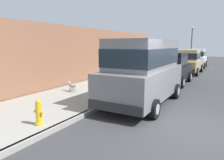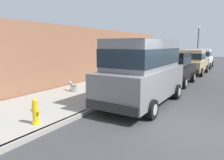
% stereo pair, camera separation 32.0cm
% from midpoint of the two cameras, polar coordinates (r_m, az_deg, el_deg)
% --- Properties ---
extents(ground_plane, '(80.00, 80.00, 0.00)m').
position_cam_midpoint_polar(ground_plane, '(6.46, 18.84, -12.20)').
color(ground_plane, '#38383A').
extents(curb, '(0.16, 64.00, 0.14)m').
position_cam_midpoint_polar(curb, '(7.60, -5.83, -7.87)').
color(curb, gray).
rests_on(curb, ground).
extents(sidewalk, '(3.60, 64.00, 0.14)m').
position_cam_midpoint_polar(sidewalk, '(8.71, -15.67, -5.90)').
color(sidewalk, '#99968E').
rests_on(sidewalk, ground).
extents(car_grey_van, '(2.18, 4.92, 2.52)m').
position_cam_midpoint_polar(car_grey_van, '(8.35, 7.49, 2.99)').
color(car_grey_van, slate).
rests_on(car_grey_van, ground).
extents(car_black_hatchback, '(1.99, 3.82, 1.88)m').
position_cam_midpoint_polar(car_black_hatchback, '(13.14, 14.99, 3.27)').
color(car_black_hatchback, black).
rests_on(car_black_hatchback, ground).
extents(car_tan_sedan, '(2.05, 4.61, 1.92)m').
position_cam_midpoint_polar(car_tan_sedan, '(18.28, 19.28, 4.76)').
color(car_tan_sedan, tan).
rests_on(car_tan_sedan, ground).
extents(car_white_hatchback, '(2.00, 3.82, 1.88)m').
position_cam_midpoint_polar(car_white_hatchback, '(23.32, 21.34, 5.54)').
color(car_white_hatchback, white).
rests_on(car_white_hatchback, ground).
extents(dog_grey, '(0.74, 0.33, 0.49)m').
position_cam_midpoint_polar(dog_grey, '(10.20, -11.74, -1.44)').
color(dog_grey, '#999691').
rests_on(dog_grey, sidewalk).
extents(fire_hydrant, '(0.34, 0.24, 0.72)m').
position_cam_midpoint_polar(fire_hydrant, '(6.27, -20.51, -8.32)').
color(fire_hydrant, gold).
rests_on(fire_hydrant, sidewalk).
extents(street_lamp, '(0.36, 0.36, 4.42)m').
position_cam_midpoint_polar(street_lamp, '(29.28, 20.37, 10.06)').
color(street_lamp, '#2D2D33').
rests_on(street_lamp, sidewalk).
extents(building_facade, '(0.50, 20.00, 3.35)m').
position_cam_midpoint_polar(building_facade, '(13.91, -6.55, 6.74)').
color(building_facade, '#8C5B42').
rests_on(building_facade, ground).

